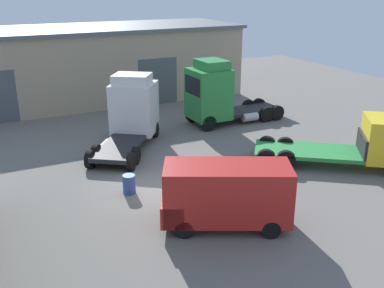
{
  "coord_description": "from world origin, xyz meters",
  "views": [
    {
      "loc": [
        -7.01,
        -18.02,
        9.12
      ],
      "look_at": [
        2.24,
        0.56,
        1.6
      ],
      "focal_mm": 42.0,
      "sensor_mm": 36.0,
      "label": 1
    }
  ],
  "objects": [
    {
      "name": "delivery_van_red",
      "position": [
        1.04,
        -4.56,
        1.39
      ],
      "size": [
        5.33,
        4.02,
        2.57
      ],
      "rotation": [
        0.0,
        0.0,
        2.67
      ],
      "color": "red",
      "rests_on": "ground_plane"
    },
    {
      "name": "flatbed_truck_yellow",
      "position": [
        10.41,
        -2.48,
        1.31
      ],
      "size": [
        7.37,
        6.34,
        2.72
      ],
      "rotation": [
        0.0,
        0.0,
        -0.64
      ],
      "color": "yellow",
      "rests_on": "ground_plane"
    },
    {
      "name": "tractor_unit_green",
      "position": [
        7.35,
        7.36,
        2.06
      ],
      "size": [
        6.6,
        2.56,
        4.38
      ],
      "rotation": [
        0.0,
        0.0,
        -3.13
      ],
      "color": "#28843D",
      "rests_on": "ground_plane"
    },
    {
      "name": "warehouse_building",
      "position": [
        0.0,
        17.97,
        2.9
      ],
      "size": [
        27.68,
        8.45,
        5.79
      ],
      "color": "tan",
      "rests_on": "ground_plane"
    },
    {
      "name": "ground_plane",
      "position": [
        0.0,
        0.0,
        0.0
      ],
      "size": [
        60.0,
        60.0,
        0.0
      ],
      "primitive_type": "plane",
      "color": "slate"
    },
    {
      "name": "tractor_unit_white",
      "position": [
        1.21,
        6.48,
        1.91
      ],
      "size": [
        5.75,
        6.7,
        4.06
      ],
      "rotation": [
        0.0,
        0.0,
        0.96
      ],
      "color": "silver",
      "rests_on": "ground_plane"
    },
    {
      "name": "oil_drum",
      "position": [
        -1.29,
        -0.11,
        0.44
      ],
      "size": [
        0.58,
        0.58,
        0.88
      ],
      "color": "#33519E",
      "rests_on": "ground_plane"
    }
  ]
}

